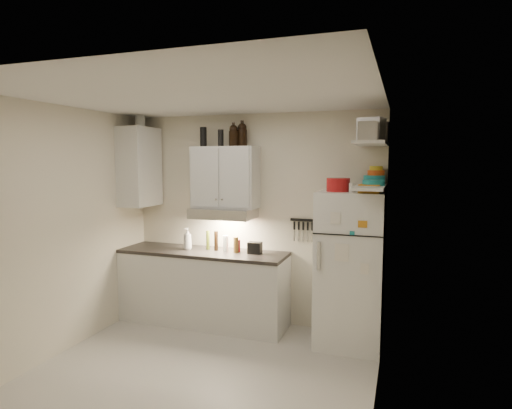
% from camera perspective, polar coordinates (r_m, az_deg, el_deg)
% --- Properties ---
extents(floor, '(3.20, 3.00, 0.02)m').
position_cam_1_polar(floor, '(4.42, -7.45, -21.66)').
color(floor, '#BAB4AB').
rests_on(floor, ground).
extents(ceiling, '(3.20, 3.00, 0.02)m').
position_cam_1_polar(ceiling, '(3.96, -7.96, 14.27)').
color(ceiling, silver).
rests_on(ceiling, ground).
extents(back_wall, '(3.20, 0.02, 2.60)m').
position_cam_1_polar(back_wall, '(5.36, -0.38, -1.95)').
color(back_wall, beige).
rests_on(back_wall, ground).
extents(left_wall, '(0.02, 3.00, 2.60)m').
position_cam_1_polar(left_wall, '(4.92, -24.69, -3.18)').
color(left_wall, beige).
rests_on(left_wall, ground).
extents(right_wall, '(0.02, 3.00, 2.60)m').
position_cam_1_polar(right_wall, '(3.57, 16.17, -6.10)').
color(right_wall, beige).
rests_on(right_wall, ground).
extents(base_cabinet, '(2.10, 0.60, 0.88)m').
position_cam_1_polar(base_cabinet, '(5.47, -7.02, -11.05)').
color(base_cabinet, silver).
rests_on(base_cabinet, floor).
extents(countertop, '(2.10, 0.62, 0.04)m').
position_cam_1_polar(countertop, '(5.36, -7.09, -6.34)').
color(countertop, black).
rests_on(countertop, base_cabinet).
extents(upper_cabinet, '(0.80, 0.33, 0.75)m').
position_cam_1_polar(upper_cabinet, '(5.26, -4.11, 3.63)').
color(upper_cabinet, silver).
rests_on(upper_cabinet, back_wall).
extents(side_cabinet, '(0.33, 0.55, 1.00)m').
position_cam_1_polar(side_cabinet, '(5.69, -15.27, 4.87)').
color(side_cabinet, silver).
rests_on(side_cabinet, left_wall).
extents(range_hood, '(0.76, 0.46, 0.12)m').
position_cam_1_polar(range_hood, '(5.24, -4.36, -1.16)').
color(range_hood, silver).
rests_on(range_hood, back_wall).
extents(fridge, '(0.70, 0.68, 1.70)m').
position_cam_1_polar(fridge, '(4.83, 12.45, -8.39)').
color(fridge, white).
rests_on(fridge, floor).
extents(shelf_hi, '(0.30, 0.95, 0.03)m').
position_cam_1_polar(shelf_hi, '(4.53, 15.16, 7.84)').
color(shelf_hi, silver).
rests_on(shelf_hi, right_wall).
extents(shelf_lo, '(0.30, 0.95, 0.03)m').
position_cam_1_polar(shelf_lo, '(4.54, 15.01, 2.29)').
color(shelf_lo, silver).
rests_on(shelf_lo, right_wall).
extents(knife_strip, '(0.42, 0.02, 0.03)m').
position_cam_1_polar(knife_strip, '(5.14, 6.90, -2.09)').
color(knife_strip, black).
rests_on(knife_strip, back_wall).
extents(dutch_oven, '(0.30, 0.30, 0.14)m').
position_cam_1_polar(dutch_oven, '(4.65, 10.89, 2.61)').
color(dutch_oven, '#A91316').
rests_on(dutch_oven, fridge).
extents(book_stack, '(0.24, 0.28, 0.09)m').
position_cam_1_polar(book_stack, '(4.55, 15.08, 2.09)').
color(book_stack, '#C17918').
rests_on(book_stack, fridge).
extents(spice_jar, '(0.06, 0.06, 0.09)m').
position_cam_1_polar(spice_jar, '(4.57, 12.63, 2.20)').
color(spice_jar, silver).
rests_on(spice_jar, fridge).
extents(stock_pot, '(0.37, 0.37, 0.22)m').
position_cam_1_polar(stock_pot, '(4.78, 15.65, 9.19)').
color(stock_pot, silver).
rests_on(stock_pot, shelf_hi).
extents(tin_a, '(0.28, 0.26, 0.23)m').
position_cam_1_polar(tin_a, '(4.41, 15.14, 9.60)').
color(tin_a, '#AAAAAD').
rests_on(tin_a, shelf_hi).
extents(tin_b, '(0.20, 0.20, 0.18)m').
position_cam_1_polar(tin_b, '(4.24, 14.58, 9.43)').
color(tin_b, '#AAAAAD').
rests_on(tin_b, shelf_hi).
extents(bowl_teal, '(0.23, 0.23, 0.09)m').
position_cam_1_polar(bowl_teal, '(4.86, 15.48, 3.22)').
color(bowl_teal, teal).
rests_on(bowl_teal, shelf_lo).
extents(bowl_orange, '(0.18, 0.18, 0.06)m').
position_cam_1_polar(bowl_orange, '(4.92, 15.71, 4.10)').
color(bowl_orange, '#E04E15').
rests_on(bowl_orange, bowl_teal).
extents(bowl_yellow, '(0.14, 0.14, 0.05)m').
position_cam_1_polar(bowl_yellow, '(4.92, 15.73, 4.69)').
color(bowl_yellow, gold).
rests_on(bowl_yellow, bowl_orange).
extents(plates, '(0.24, 0.24, 0.06)m').
position_cam_1_polar(plates, '(4.54, 15.41, 2.83)').
color(plates, teal).
rests_on(plates, shelf_lo).
extents(growler_a, '(0.13, 0.13, 0.26)m').
position_cam_1_polar(growler_a, '(5.22, -3.02, 9.20)').
color(growler_a, black).
rests_on(growler_a, upper_cabinet).
extents(growler_b, '(0.14, 0.14, 0.29)m').
position_cam_1_polar(growler_b, '(5.25, -1.86, 9.32)').
color(growler_b, black).
rests_on(growler_b, upper_cabinet).
extents(thermos_a, '(0.09, 0.09, 0.20)m').
position_cam_1_polar(thermos_a, '(5.21, -4.72, 8.83)').
color(thermos_a, black).
rests_on(thermos_a, upper_cabinet).
extents(thermos_b, '(0.10, 0.10, 0.24)m').
position_cam_1_polar(thermos_b, '(5.36, -7.03, 8.93)').
color(thermos_b, black).
rests_on(thermos_b, upper_cabinet).
extents(side_jar, '(0.16, 0.16, 0.17)m').
position_cam_1_polar(side_jar, '(5.74, -15.22, 10.73)').
color(side_jar, silver).
rests_on(side_jar, side_cabinet).
extents(soap_bottle, '(0.15, 0.15, 0.30)m').
position_cam_1_polar(soap_bottle, '(5.43, -9.12, -4.38)').
color(soap_bottle, silver).
rests_on(soap_bottle, countertop).
extents(pepper_mill, '(0.07, 0.07, 0.19)m').
position_cam_1_polar(pepper_mill, '(5.18, -2.70, -5.41)').
color(pepper_mill, brown).
rests_on(pepper_mill, countertop).
extents(oil_bottle, '(0.05, 0.05, 0.24)m').
position_cam_1_polar(oil_bottle, '(5.40, -6.43, -4.74)').
color(oil_bottle, '#4B5816').
rests_on(oil_bottle, countertop).
extents(vinegar_bottle, '(0.06, 0.06, 0.24)m').
position_cam_1_polar(vinegar_bottle, '(5.33, -5.34, -4.84)').
color(vinegar_bottle, black).
rests_on(vinegar_bottle, countertop).
extents(clear_bottle, '(0.08, 0.08, 0.20)m').
position_cam_1_polar(clear_bottle, '(5.25, -4.06, -5.22)').
color(clear_bottle, silver).
rests_on(clear_bottle, countertop).
extents(red_jar, '(0.08, 0.08, 0.15)m').
position_cam_1_polar(red_jar, '(5.24, -2.50, -5.51)').
color(red_jar, '#A91316').
rests_on(red_jar, countertop).
extents(caddy, '(0.16, 0.12, 0.14)m').
position_cam_1_polar(caddy, '(5.14, -0.16, -5.80)').
color(caddy, black).
rests_on(caddy, countertop).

